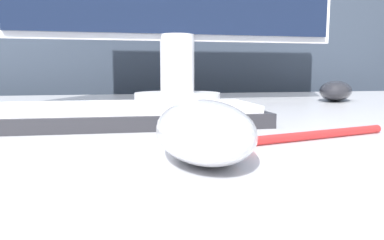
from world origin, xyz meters
The scene contains 5 objects.
partition_panel centered at (0.00, 0.73, 0.69)m, with size 5.00×0.03×1.38m.
computer_mouse_near centered at (0.04, -0.18, 0.80)m, with size 0.08×0.13×0.04m.
keyboard centered at (-0.04, 0.01, 0.79)m, with size 0.39×0.14×0.02m.
computer_mouse_far centered at (0.43, 0.27, 0.80)m, with size 0.13×0.15×0.04m.
pen centered at (0.16, -0.13, 0.78)m, with size 0.16×0.05×0.01m.
Camera 1 is at (-0.03, -0.43, 0.84)m, focal length 35.00 mm.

